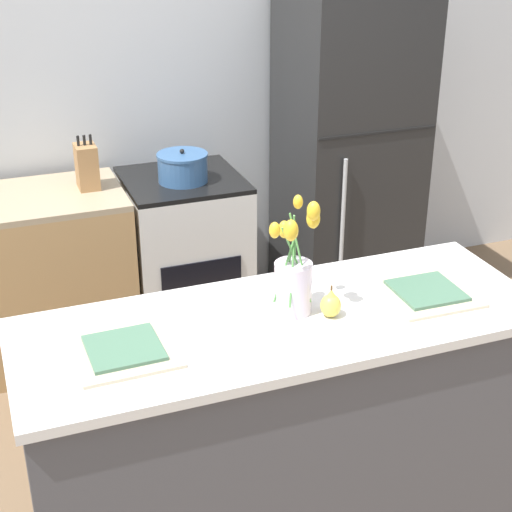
% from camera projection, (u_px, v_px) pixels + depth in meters
% --- Properties ---
extents(back_wall, '(5.20, 0.08, 2.70)m').
position_uv_depth(back_wall, '(140.00, 73.00, 4.15)').
color(back_wall, silver).
rests_on(back_wall, ground_plane).
extents(kitchen_island, '(1.80, 0.66, 0.93)m').
position_uv_depth(kitchen_island, '(280.00, 430.00, 2.83)').
color(kitchen_island, '#4C4C51').
rests_on(kitchen_island, ground_plane).
extents(stove_range, '(0.60, 0.61, 0.89)m').
position_uv_depth(stove_range, '(185.00, 255.00, 4.23)').
color(stove_range, silver).
rests_on(stove_range, ground_plane).
extents(refrigerator, '(0.68, 0.67, 1.80)m').
position_uv_depth(refrigerator, '(348.00, 155.00, 4.33)').
color(refrigerator, black).
rests_on(refrigerator, ground_plane).
extents(flower_vase, '(0.18, 0.17, 0.41)m').
position_uv_depth(flower_vase, '(294.00, 276.00, 2.61)').
color(flower_vase, silver).
rests_on(flower_vase, kitchen_island).
extents(pear_figurine, '(0.07, 0.07, 0.12)m').
position_uv_depth(pear_figurine, '(331.00, 304.00, 2.62)').
color(pear_figurine, '#E5CC4C').
rests_on(pear_figurine, kitchen_island).
extents(plate_setting_left, '(0.32, 0.32, 0.02)m').
position_uv_depth(plate_setting_left, '(124.00, 350.00, 2.43)').
color(plate_setting_left, beige).
rests_on(plate_setting_left, kitchen_island).
extents(plate_setting_right, '(0.32, 0.32, 0.02)m').
position_uv_depth(plate_setting_right, '(426.00, 292.00, 2.78)').
color(plate_setting_right, beige).
rests_on(plate_setting_right, kitchen_island).
extents(cooking_pot, '(0.26, 0.26, 0.17)m').
position_uv_depth(cooking_pot, '(183.00, 167.00, 3.96)').
color(cooking_pot, '#386093').
rests_on(cooking_pot, stove_range).
extents(knife_block, '(0.10, 0.14, 0.27)m').
position_uv_depth(knife_block, '(87.00, 166.00, 3.85)').
color(knife_block, '#A37547').
rests_on(knife_block, back_counter).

